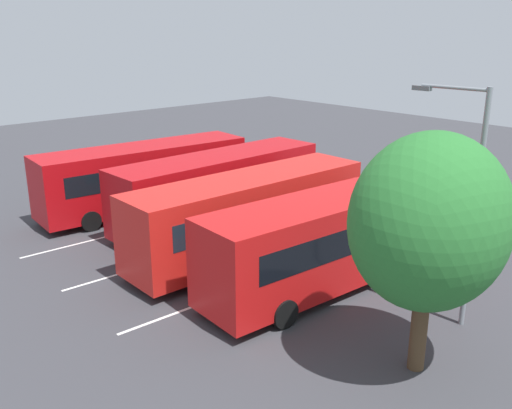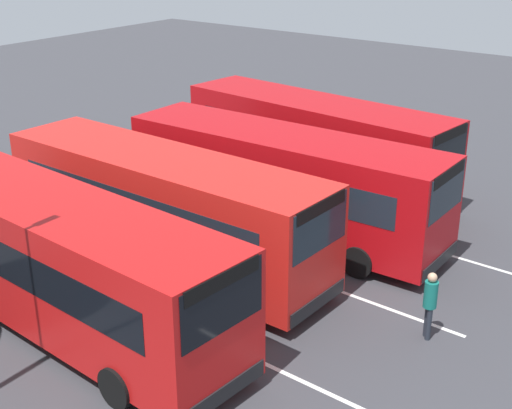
{
  "view_description": "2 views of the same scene",
  "coord_description": "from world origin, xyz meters",
  "views": [
    {
      "loc": [
        -14.42,
        -17.26,
        8.72
      ],
      "look_at": [
        0.68,
        -0.56,
        1.55
      ],
      "focal_mm": 39.46,
      "sensor_mm": 36.0,
      "label": 1
    },
    {
      "loc": [
        12.41,
        -14.88,
        9.33
      ],
      "look_at": [
        1.45,
        -0.36,
        1.93
      ],
      "focal_mm": 50.2,
      "sensor_mm": 36.0,
      "label": 2
    }
  ],
  "objects": [
    {
      "name": "lane_stripe_inner_left",
      "position": [
        0.0,
        0.0,
        0.0
      ],
      "size": [
        15.26,
        0.63,
        0.01
      ],
      "primitive_type": "cube",
      "rotation": [
        0.0,
        0.0,
        -0.03
      ],
      "color": "silver",
      "rests_on": "ground"
    },
    {
      "name": "bus_far_left",
      "position": [
        -0.25,
        -5.61,
        1.77
      ],
      "size": [
        10.47,
        3.13,
        3.23
      ],
      "rotation": [
        0.0,
        0.0,
        -0.06
      ],
      "color": "red",
      "rests_on": "ground"
    },
    {
      "name": "lane_stripe_outer_left",
      "position": [
        0.0,
        -3.87,
        0.0
      ],
      "size": [
        15.26,
        0.63,
        0.01
      ],
      "primitive_type": "cube",
      "rotation": [
        0.0,
        0.0,
        -0.03
      ],
      "color": "silver",
      "rests_on": "ground"
    },
    {
      "name": "lane_stripe_inner_right",
      "position": [
        0.0,
        3.87,
        0.0
      ],
      "size": [
        15.26,
        0.63,
        0.01
      ],
      "primitive_type": "cube",
      "rotation": [
        0.0,
        0.0,
        -0.03
      ],
      "color": "silver",
      "rests_on": "ground"
    },
    {
      "name": "pedestrian",
      "position": [
        6.88,
        -0.84,
        1.01
      ],
      "size": [
        0.45,
        0.45,
        1.72
      ],
      "rotation": [
        0.0,
        0.0,
        3.83
      ],
      "color": "#232833",
      "rests_on": "ground"
    },
    {
      "name": "bus_center_left",
      "position": [
        -0.7,
        -1.72,
        1.77
      ],
      "size": [
        10.38,
        2.8,
        3.23
      ],
      "rotation": [
        0.0,
        0.0,
        -0.02
      ],
      "color": "red",
      "rests_on": "ground"
    },
    {
      "name": "ground_plane",
      "position": [
        0.0,
        0.0,
        0.0
      ],
      "size": [
        72.84,
        72.84,
        0.0
      ],
      "primitive_type": "plane",
      "color": "#38383D"
    },
    {
      "name": "bus_far_right",
      "position": [
        -0.66,
        6.05,
        1.77
      ],
      "size": [
        10.51,
        3.38,
        3.23
      ],
      "rotation": [
        0.0,
        0.0,
        -0.08
      ],
      "color": "#B70C11",
      "rests_on": "ground"
    },
    {
      "name": "bus_center_right",
      "position": [
        0.76,
        2.01,
        1.77
      ],
      "size": [
        10.39,
        2.83,
        3.23
      ],
      "rotation": [
        0.0,
        0.0,
        0.02
      ],
      "color": "#B70C11",
      "rests_on": "ground"
    }
  ]
}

